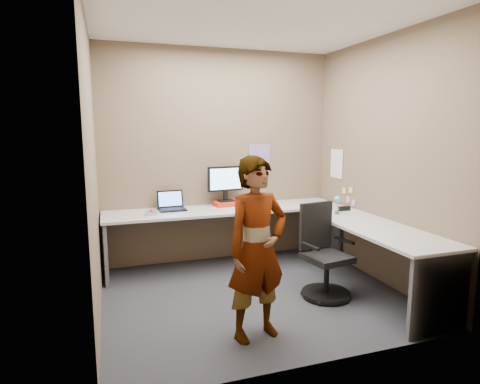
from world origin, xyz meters
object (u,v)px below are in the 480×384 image
object	(u,v)px
monitor	(225,181)
office_chair	(323,259)
person	(257,249)
desk	(278,228)

from	to	relation	value
monitor	office_chair	world-z (taller)	monitor
monitor	office_chair	size ratio (longest dim) A/B	0.50
person	desk	bearing A→B (deg)	46.07
monitor	office_chair	xyz separation A→B (m)	(0.64, -1.38, -0.67)
person	office_chair	bearing A→B (deg)	17.75
office_chair	person	size ratio (longest dim) A/B	0.62
monitor	office_chair	bearing A→B (deg)	-71.69
office_chair	person	xyz separation A→B (m)	(-0.94, -0.56, 0.37)
office_chair	person	world-z (taller)	person
monitor	desk	bearing A→B (deg)	-69.29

